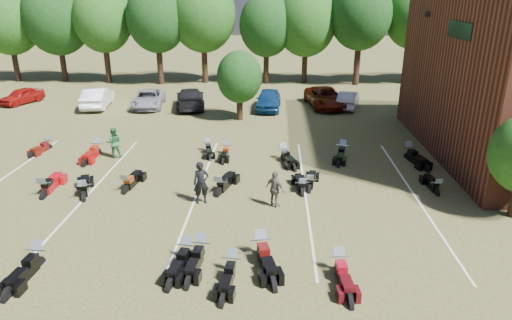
# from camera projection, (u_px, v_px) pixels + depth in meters

# --- Properties ---
(ground) EXTENTS (160.00, 160.00, 0.00)m
(ground) POSITION_uv_depth(u_px,v_px,m) (260.00, 222.00, 18.49)
(ground) COLOR brown
(ground) RESTS_ON ground
(car_0) EXTENTS (2.81, 4.05, 1.28)m
(car_0) POSITION_uv_depth(u_px,v_px,m) (22.00, 96.00, 37.49)
(car_0) COLOR maroon
(car_0) RESTS_ON ground
(car_1) EXTENTS (2.32, 5.02, 1.59)m
(car_1) POSITION_uv_depth(u_px,v_px,m) (98.00, 97.00, 36.26)
(car_1) COLOR silver
(car_1) RESTS_ON ground
(car_2) EXTENTS (2.80, 5.07, 1.34)m
(car_2) POSITION_uv_depth(u_px,v_px,m) (148.00, 99.00, 36.35)
(car_2) COLOR gray
(car_2) RESTS_ON ground
(car_3) EXTENTS (3.10, 5.64, 1.55)m
(car_3) POSITION_uv_depth(u_px,v_px,m) (190.00, 98.00, 36.17)
(car_3) COLOR black
(car_3) RESTS_ON ground
(car_4) EXTENTS (2.05, 4.63, 1.55)m
(car_4) POSITION_uv_depth(u_px,v_px,m) (268.00, 100.00, 35.62)
(car_4) COLOR navy
(car_4) RESTS_ON ground
(car_5) EXTENTS (2.43, 4.26, 1.33)m
(car_5) POSITION_uv_depth(u_px,v_px,m) (348.00, 100.00, 36.11)
(car_5) COLOR #BBBBB6
(car_5) RESTS_ON ground
(car_6) EXTENTS (3.39, 5.84, 1.53)m
(car_6) POSITION_uv_depth(u_px,v_px,m) (325.00, 97.00, 36.41)
(car_6) COLOR #5C1305
(car_6) RESTS_ON ground
(car_7) EXTENTS (2.72, 4.95, 1.36)m
(car_7) POSITION_uv_depth(u_px,v_px,m) (429.00, 99.00, 36.35)
(car_7) COLOR #37363B
(car_7) RESTS_ON ground
(person_black) EXTENTS (0.80, 0.64, 1.90)m
(person_black) POSITION_uv_depth(u_px,v_px,m) (201.00, 183.00, 19.87)
(person_black) COLOR black
(person_black) RESTS_ON ground
(person_green) EXTENTS (1.00, 0.87, 1.75)m
(person_green) POSITION_uv_depth(u_px,v_px,m) (114.00, 143.00, 25.33)
(person_green) COLOR #286C3F
(person_green) RESTS_ON ground
(person_grey) EXTENTS (1.00, 0.90, 1.63)m
(person_grey) POSITION_uv_depth(u_px,v_px,m) (275.00, 189.00, 19.57)
(person_grey) COLOR #564F49
(person_grey) RESTS_ON ground
(motorcycle_0) EXTENTS (0.88, 2.38, 1.31)m
(motorcycle_0) POSITION_uv_depth(u_px,v_px,m) (39.00, 266.00, 15.55)
(motorcycle_0) COLOR black
(motorcycle_0) RESTS_ON ground
(motorcycle_2) EXTENTS (1.05, 2.32, 1.25)m
(motorcycle_2) POSITION_uv_depth(u_px,v_px,m) (187.00, 260.00, 15.90)
(motorcycle_2) COLOR black
(motorcycle_2) RESTS_ON ground
(motorcycle_3) EXTENTS (0.88, 2.21, 1.20)m
(motorcycle_3) POSITION_uv_depth(u_px,v_px,m) (232.00, 273.00, 15.17)
(motorcycle_3) COLOR black
(motorcycle_3) RESTS_ON ground
(motorcycle_4) EXTENTS (0.92, 2.30, 1.25)m
(motorcycle_4) POSITION_uv_depth(u_px,v_px,m) (201.00, 258.00, 16.04)
(motorcycle_4) COLOR black
(motorcycle_4) RESTS_ON ground
(motorcycle_5) EXTENTS (1.39, 2.64, 1.41)m
(motorcycle_5) POSITION_uv_depth(u_px,v_px,m) (261.00, 256.00, 16.13)
(motorcycle_5) COLOR black
(motorcycle_5) RESTS_ON ground
(motorcycle_6) EXTENTS (0.91, 2.33, 1.27)m
(motorcycle_6) POSITION_uv_depth(u_px,v_px,m) (338.00, 272.00, 15.21)
(motorcycle_6) COLOR #3F090D
(motorcycle_6) RESTS_ON ground
(motorcycle_7) EXTENTS (0.93, 2.55, 1.40)m
(motorcycle_7) POSITION_uv_depth(u_px,v_px,m) (45.00, 197.00, 20.76)
(motorcycle_7) COLOR #9F0B12
(motorcycle_7) RESTS_ON ground
(motorcycle_8) EXTENTS (1.00, 2.38, 1.29)m
(motorcycle_8) POSITION_uv_depth(u_px,v_px,m) (127.00, 192.00, 21.27)
(motorcycle_8) COLOR black
(motorcycle_8) RESTS_ON ground
(motorcycle_9) EXTENTS (1.54, 2.61, 1.39)m
(motorcycle_9) POSITION_uv_depth(u_px,v_px,m) (84.00, 199.00, 20.53)
(motorcycle_9) COLOR black
(motorcycle_9) RESTS_ON ground
(motorcycle_10) EXTENTS (1.42, 2.55, 1.36)m
(motorcycle_10) POSITION_uv_depth(u_px,v_px,m) (219.00, 195.00, 20.99)
(motorcycle_10) COLOR black
(motorcycle_10) RESTS_ON ground
(motorcycle_11) EXTENTS (1.04, 2.27, 1.22)m
(motorcycle_11) POSITION_uv_depth(u_px,v_px,m) (310.00, 191.00, 21.36)
(motorcycle_11) COLOR black
(motorcycle_11) RESTS_ON ground
(motorcycle_12) EXTENTS (0.89, 2.19, 1.19)m
(motorcycle_12) POSITION_uv_depth(u_px,v_px,m) (302.00, 194.00, 21.02)
(motorcycle_12) COLOR black
(motorcycle_12) RESTS_ON ground
(motorcycle_13) EXTENTS (0.75, 2.08, 1.15)m
(motorcycle_13) POSITION_uv_depth(u_px,v_px,m) (436.00, 194.00, 21.06)
(motorcycle_13) COLOR black
(motorcycle_13) RESTS_ON ground
(motorcycle_14) EXTENTS (1.02, 2.09, 1.12)m
(motorcycle_14) POSITION_uv_depth(u_px,v_px,m) (49.00, 149.00, 26.99)
(motorcycle_14) COLOR #4D0E0B
(motorcycle_14) RESTS_ON ground
(motorcycle_15) EXTENTS (0.81, 2.43, 1.35)m
(motorcycle_15) POSITION_uv_depth(u_px,v_px,m) (98.00, 154.00, 26.08)
(motorcycle_15) COLOR maroon
(motorcycle_15) RESTS_ON ground
(motorcycle_16) EXTENTS (1.06, 2.08, 1.11)m
(motorcycle_16) POSITION_uv_depth(u_px,v_px,m) (208.00, 151.00, 26.60)
(motorcycle_16) COLOR black
(motorcycle_16) RESTS_ON ground
(motorcycle_17) EXTENTS (0.73, 2.07, 1.14)m
(motorcycle_17) POSITION_uv_depth(u_px,v_px,m) (227.00, 154.00, 26.10)
(motorcycle_17) COLOR black
(motorcycle_17) RESTS_ON ground
(motorcycle_18) EXTENTS (1.40, 2.42, 1.29)m
(motorcycle_18) POSITION_uv_depth(u_px,v_px,m) (284.00, 159.00, 25.33)
(motorcycle_18) COLOR black
(motorcycle_18) RESTS_ON ground
(motorcycle_19) EXTENTS (1.27, 2.42, 1.29)m
(motorcycle_19) POSITION_uv_depth(u_px,v_px,m) (342.00, 156.00, 25.88)
(motorcycle_19) COLOR black
(motorcycle_19) RESTS_ON ground
(motorcycle_20) EXTENTS (1.38, 2.61, 1.39)m
(motorcycle_20) POSITION_uv_depth(u_px,v_px,m) (408.00, 159.00, 25.40)
(motorcycle_20) COLOR black
(motorcycle_20) RESTS_ON ground
(tree_line) EXTENTS (56.00, 6.00, 9.79)m
(tree_line) POSITION_uv_depth(u_px,v_px,m) (260.00, 18.00, 43.44)
(tree_line) COLOR black
(tree_line) RESTS_ON ground
(young_tree_midfield) EXTENTS (3.20, 3.20, 4.70)m
(young_tree_midfield) POSITION_uv_depth(u_px,v_px,m) (239.00, 77.00, 31.98)
(young_tree_midfield) COLOR black
(young_tree_midfield) RESTS_ON ground
(parking_lines) EXTENTS (20.10, 14.00, 0.01)m
(parking_lines) POSITION_uv_depth(u_px,v_px,m) (198.00, 190.00, 21.41)
(parking_lines) COLOR silver
(parking_lines) RESTS_ON ground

